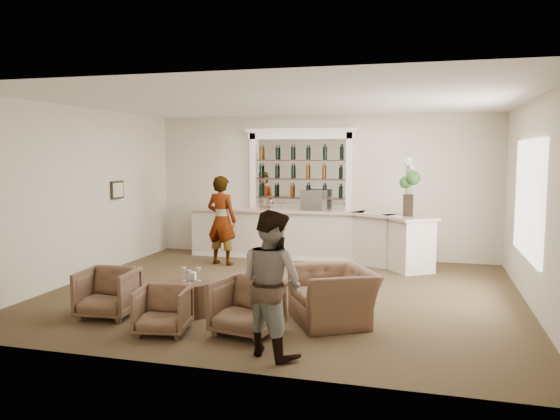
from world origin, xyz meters
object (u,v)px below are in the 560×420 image
object	(u,v)px
guest	(272,283)
flower_vase	(409,184)
sommelier	(222,220)
armchair_far	(333,296)
armchair_right	(247,306)
armchair_center	(163,310)
armchair_left	(108,293)
bar_counter	(310,235)
cocktail_table	(191,298)
espresso_machine	(314,200)

from	to	relation	value
guest	flower_vase	xyz separation A→B (m)	(1.39, 5.28, 0.92)
sommelier	armchair_far	distance (m)	4.61
armchair_right	armchair_far	xyz separation A→B (m)	(1.03, 0.81, 0.01)
armchair_center	sommelier	bearing A→B (deg)	91.16
guest	armchair_left	bearing A→B (deg)	12.24
armchair_center	armchair_far	world-z (taller)	armchair_far
bar_counter	sommelier	size ratio (longest dim) A/B	2.94
sommelier	armchair_left	size ratio (longest dim) A/B	2.45
sommelier	armchair_right	bearing A→B (deg)	126.84
armchair_center	armchair_left	bearing A→B (deg)	147.46
cocktail_table	guest	size ratio (longest dim) A/B	0.37
armchair_far	espresso_machine	size ratio (longest dim) A/B	2.36
cocktail_table	armchair_left	bearing A→B (deg)	-159.74
guest	armchair_far	bearing A→B (deg)	-80.35
espresso_machine	bar_counter	bearing A→B (deg)	174.89
bar_counter	flower_vase	xyz separation A→B (m)	(2.17, -0.59, 1.23)
guest	armchair_center	distance (m)	1.76
bar_counter	cocktail_table	size ratio (longest dim) A/B	8.81
guest	espresso_machine	distance (m)	5.92
sommelier	guest	world-z (taller)	sommelier
cocktail_table	flower_vase	distance (m)	5.27
bar_counter	flower_vase	world-z (taller)	flower_vase
sommelier	armchair_far	bearing A→B (deg)	143.05
sommelier	armchair_center	xyz separation A→B (m)	(0.90, -4.50, -0.66)
cocktail_table	sommelier	size ratio (longest dim) A/B	0.33
sommelier	guest	xyz separation A→B (m)	(2.54, -4.86, -0.09)
armchair_left	armchair_far	world-z (taller)	armchair_far
sommelier	espresso_machine	distance (m)	2.13
cocktail_table	espresso_machine	bearing A→B (deg)	78.57
armchair_right	armchair_far	bearing A→B (deg)	49.79
armchair_right	espresso_machine	size ratio (longest dim) A/B	1.63
flower_vase	armchair_center	bearing A→B (deg)	-121.59
guest	armchair_center	bearing A→B (deg)	16.49
flower_vase	bar_counter	bearing A→B (deg)	164.74
armchair_left	armchair_center	world-z (taller)	armchair_left
armchair_left	espresso_machine	bearing A→B (deg)	61.38
guest	flower_vase	distance (m)	5.53
armchair_center	espresso_machine	distance (m)	5.67
armchair_right	flower_vase	world-z (taller)	flower_vase
flower_vase	armchair_left	bearing A→B (deg)	-133.14
bar_counter	armchair_center	size ratio (longest dim) A/B	8.22
cocktail_table	sommelier	world-z (taller)	sommelier
bar_counter	sommelier	world-z (taller)	sommelier
guest	armchair_right	size ratio (longest dim) A/B	2.13
armchair_right	flower_vase	bearing A→B (deg)	79.02
sommelier	armchair_center	world-z (taller)	sommelier
armchair_left	flower_vase	size ratio (longest dim) A/B	0.67
armchair_left	espresso_machine	size ratio (longest dim) A/B	1.56
bar_counter	sommelier	bearing A→B (deg)	-150.09
armchair_center	guest	bearing A→B (deg)	-22.54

